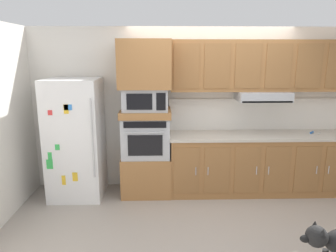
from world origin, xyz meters
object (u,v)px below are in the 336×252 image
(refrigerator, at_px, (76,139))
(built_in_oven, at_px, (146,136))
(microwave, at_px, (145,99))
(screwdriver, at_px, (312,132))

(refrigerator, distance_m, built_in_oven, 1.04)
(refrigerator, bearing_deg, built_in_oven, 3.75)
(microwave, bearing_deg, built_in_oven, 179.23)
(refrigerator, xyz_separation_m, microwave, (1.03, 0.07, 0.58))
(refrigerator, height_order, screwdriver, refrigerator)
(refrigerator, relative_size, screwdriver, 10.46)
(microwave, bearing_deg, screwdriver, 0.41)
(built_in_oven, relative_size, microwave, 1.09)
(built_in_oven, distance_m, screwdriver, 2.53)
(built_in_oven, xyz_separation_m, screwdriver, (2.53, 0.02, 0.03))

